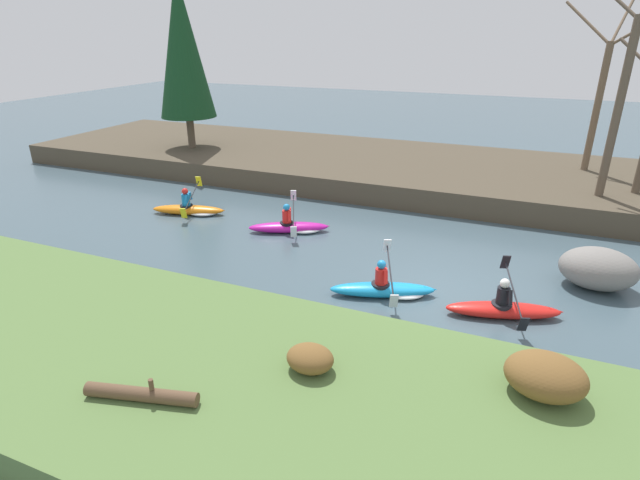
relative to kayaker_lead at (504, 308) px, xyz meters
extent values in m
plane|color=#425660|center=(-1.66, 0.57, -0.22)|extent=(90.00, 90.00, 0.00)
cube|color=#56753D|center=(-1.66, -5.13, 0.14)|extent=(44.00, 5.75, 0.73)
cube|color=#4C4233|center=(-1.66, 10.80, 0.24)|extent=(44.00, 8.60, 0.91)
cylinder|color=brown|center=(-15.61, 9.33, 1.45)|extent=(0.36, 0.36, 1.51)
cone|color=#143D1E|center=(-15.61, 9.33, 5.43)|extent=(2.67, 2.67, 6.45)
cylinder|color=brown|center=(2.33, 12.04, 3.22)|extent=(0.28, 0.28, 5.06)
cylinder|color=brown|center=(1.45, 12.77, 6.40)|extent=(1.86, 1.59, 1.69)
cylinder|color=brown|center=(2.69, 13.04, 6.49)|extent=(0.86, 2.11, 1.87)
cylinder|color=brown|center=(2.56, 8.27, 3.64)|extent=(0.28, 0.28, 5.90)
ellipsoid|color=brown|center=(-3.09, -4.52, 0.74)|extent=(0.87, 0.72, 0.47)
ellipsoid|color=brown|center=(0.77, -3.61, 0.86)|extent=(1.32, 1.10, 0.72)
ellipsoid|color=red|center=(-0.02, -0.01, -0.05)|extent=(2.76, 1.38, 0.34)
cone|color=red|center=(1.16, 0.37, -0.03)|extent=(0.39, 0.30, 0.20)
cylinder|color=black|center=(-0.07, -0.02, 0.09)|extent=(0.60, 0.60, 0.08)
cylinder|color=black|center=(-0.07, -0.02, 0.34)|extent=(0.38, 0.38, 0.42)
sphere|color=white|center=(-0.07, -0.02, 0.67)|extent=(0.29, 0.29, 0.23)
cylinder|color=black|center=(-0.05, 0.24, 0.43)|extent=(0.15, 0.24, 0.35)
cylinder|color=black|center=(0.10, -0.22, 0.43)|extent=(0.15, 0.24, 0.35)
cylinder|color=black|center=(0.15, 0.05, 0.47)|extent=(0.61, 1.84, 0.65)
cube|color=black|center=(-0.14, 0.95, 0.78)|extent=(0.24, 0.21, 0.41)
cube|color=black|center=(0.43, -0.86, 0.16)|extent=(0.24, 0.21, 0.41)
ellipsoid|color=#1993D6|center=(-2.98, -0.13, -0.05)|extent=(2.73, 1.54, 0.34)
cone|color=#1993D6|center=(-1.82, 0.32, -0.03)|extent=(0.40, 0.31, 0.20)
cylinder|color=black|center=(-3.02, -0.15, 0.09)|extent=(0.62, 0.62, 0.08)
cylinder|color=red|center=(-3.02, -0.15, 0.34)|extent=(0.39, 0.39, 0.42)
sphere|color=#1E89D1|center=(-3.02, -0.15, 0.67)|extent=(0.30, 0.30, 0.23)
cylinder|color=red|center=(-3.02, 0.11, 0.43)|extent=(0.17, 0.24, 0.35)
cylinder|color=red|center=(-2.84, -0.34, 0.43)|extent=(0.17, 0.24, 0.35)
cylinder|color=black|center=(-2.81, -0.07, 0.47)|extent=(0.72, 1.80, 0.65)
cube|color=white|center=(-3.15, 0.82, 0.78)|extent=(0.24, 0.22, 0.41)
cube|color=white|center=(-2.47, -0.95, 0.16)|extent=(0.24, 0.22, 0.41)
ellipsoid|color=white|center=(-2.46, 0.07, -0.13)|extent=(1.28, 1.05, 0.18)
ellipsoid|color=#C61999|center=(-7.14, 2.92, -0.05)|extent=(2.70, 1.69, 0.34)
cone|color=#C61999|center=(-6.02, 3.45, -0.03)|extent=(0.40, 0.33, 0.20)
cylinder|color=black|center=(-7.19, 2.90, 0.09)|extent=(0.64, 0.64, 0.08)
cylinder|color=red|center=(-7.19, 2.90, 0.34)|extent=(0.40, 0.40, 0.42)
sphere|color=#1E89D1|center=(-7.19, 2.90, 0.67)|extent=(0.31, 0.31, 0.23)
cylinder|color=red|center=(-7.20, 3.16, 0.43)|extent=(0.18, 0.24, 0.35)
cylinder|color=red|center=(-7.00, 2.72, 0.43)|extent=(0.18, 0.24, 0.35)
cylinder|color=black|center=(-6.98, 3.00, 0.47)|extent=(0.84, 1.75, 0.65)
cube|color=white|center=(-7.39, 3.86, 0.78)|extent=(0.25, 0.23, 0.41)
cube|color=white|center=(-6.58, 2.13, 0.16)|extent=(0.25, 0.23, 0.41)
ellipsoid|color=white|center=(-6.65, 3.15, -0.13)|extent=(1.29, 1.10, 0.18)
ellipsoid|color=orange|center=(-11.39, 3.09, -0.05)|extent=(2.76, 1.37, 0.34)
cone|color=orange|center=(-10.20, 3.46, -0.03)|extent=(0.39, 0.29, 0.20)
cylinder|color=black|center=(-11.43, 3.08, 0.09)|extent=(0.60, 0.60, 0.08)
cylinder|color=#1984CC|center=(-11.43, 3.08, 0.34)|extent=(0.38, 0.38, 0.42)
sphere|color=red|center=(-11.43, 3.08, 0.67)|extent=(0.29, 0.29, 0.23)
cylinder|color=#1984CC|center=(-11.41, 3.34, 0.43)|extent=(0.15, 0.24, 0.35)
cylinder|color=#1984CC|center=(-11.27, 2.88, 0.43)|extent=(0.15, 0.24, 0.35)
cylinder|color=black|center=(-11.21, 3.14, 0.47)|extent=(0.60, 1.84, 0.65)
cube|color=yellow|center=(-11.49, 4.05, 0.78)|extent=(0.24, 0.21, 0.41)
cube|color=yellow|center=(-10.93, 2.24, 0.16)|extent=(0.24, 0.21, 0.41)
ellipsoid|color=white|center=(-10.86, 3.25, -0.13)|extent=(1.26, 0.99, 0.18)
ellipsoid|color=gray|center=(2.15, 2.50, 0.33)|extent=(1.94, 1.52, 1.10)
cylinder|color=brown|center=(-5.33, -6.32, 0.62)|extent=(1.93, 0.70, 0.24)
cylinder|color=brown|center=(-5.13, -6.27, 0.84)|extent=(0.08, 0.08, 0.20)
camera|label=1|loc=(-0.11, -11.24, 6.14)|focal=28.00mm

